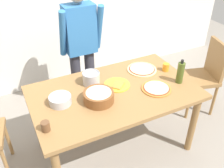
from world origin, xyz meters
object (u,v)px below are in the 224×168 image
person_cook (81,45)px  cup_small_brown (46,126)px  plate_with_slice (117,85)px  dining_table (114,98)px  chair_wooden_right (205,73)px  pizza_cooked_on_tray (156,88)px  pizza_raw_on_board (142,69)px  mixing_bowl_steel (60,100)px  cup_orange (166,67)px  popcorn_bowl (99,96)px  olive_oil_bottle (180,73)px  steel_pot (91,78)px

person_cook → cup_small_brown: person_cook is taller
plate_with_slice → dining_table: bearing=-133.0°
chair_wooden_right → pizza_cooked_on_tray: 1.00m
pizza_raw_on_board → dining_table: bearing=-153.9°
plate_with_slice → mixing_bowl_steel: (-0.59, -0.03, 0.03)m
dining_table → chair_wooden_right: (1.32, 0.11, -0.13)m
pizza_cooked_on_tray → mixing_bowl_steel: (-0.91, 0.19, 0.03)m
dining_table → person_cook: bearing=93.7°
mixing_bowl_steel → plate_with_slice: bearing=3.2°
pizza_raw_on_board → pizza_cooked_on_tray: same height
pizza_raw_on_board → cup_orange: (0.22, -0.12, 0.03)m
chair_wooden_right → popcorn_bowl: bearing=-172.7°
popcorn_bowl → olive_oil_bottle: olive_oil_bottle is taller
person_cook → mixing_bowl_steel: size_ratio=8.10×
steel_pot → mixing_bowl_steel: bearing=-154.8°
pizza_raw_on_board → popcorn_bowl: (-0.65, -0.30, 0.05)m
olive_oil_bottle → popcorn_bowl: bearing=175.4°
cup_orange → popcorn_bowl: bearing=-168.5°
person_cook → plate_with_slice: (0.12, -0.69, -0.17)m
plate_with_slice → cup_small_brown: bearing=-158.3°
mixing_bowl_steel → steel_pot: steel_pot is taller
plate_with_slice → cup_orange: bearing=2.3°
dining_table → pizza_raw_on_board: (0.45, 0.22, 0.10)m
chair_wooden_right → plate_with_slice: bearing=-178.1°
chair_wooden_right → steel_pot: size_ratio=5.48×
pizza_cooked_on_tray → mixing_bowl_steel: 0.93m
person_cook → olive_oil_bottle: 1.15m
plate_with_slice → cup_small_brown: cup_small_brown is taller
pizza_cooked_on_tray → person_cook: bearing=115.4°
pizza_cooked_on_tray → plate_with_slice: plate_with_slice is taller
olive_oil_bottle → dining_table: bearing=167.1°
chair_wooden_right → olive_oil_bottle: 0.78m
olive_oil_bottle → steel_pot: size_ratio=1.48×
dining_table → popcorn_bowl: 0.26m
olive_oil_bottle → cup_orange: (0.01, 0.25, -0.07)m
pizza_cooked_on_tray → steel_pot: steel_pot is taller
pizza_raw_on_board → mixing_bowl_steel: bearing=-169.4°
cup_orange → person_cook: bearing=137.5°
plate_with_slice → cup_small_brown: 0.85m
steel_pot → cup_orange: 0.83m
plate_with_slice → olive_oil_bottle: olive_oil_bottle is taller
dining_table → popcorn_bowl: (-0.20, -0.08, 0.15)m
person_cook → cup_orange: size_ratio=19.06×
person_cook → steel_pot: 0.56m
chair_wooden_right → cup_orange: (-0.65, -0.02, 0.26)m
pizza_cooked_on_tray → cup_orange: size_ratio=3.42×
chair_wooden_right → steel_pot: (-1.47, 0.10, 0.29)m
pizza_raw_on_board → cup_orange: size_ratio=3.76×
chair_wooden_right → cup_small_brown: 2.09m
cup_small_brown → mixing_bowl_steel: bearing=54.5°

